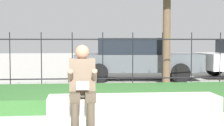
# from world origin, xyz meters

# --- Properties ---
(ground_plane) EXTENTS (60.00, 60.00, 0.00)m
(ground_plane) POSITION_xyz_m (0.00, 0.00, 0.00)
(ground_plane) COLOR #B2AFA8
(stone_bench) EXTENTS (2.67, 0.59, 0.43)m
(stone_bench) POSITION_xyz_m (0.22, 0.00, 0.19)
(stone_bench) COLOR beige
(stone_bench) RESTS_ON ground_plane
(person_seated_reader) EXTENTS (0.42, 0.73, 1.23)m
(person_seated_reader) POSITION_xyz_m (-0.59, -0.33, 0.67)
(person_seated_reader) COLOR black
(person_seated_reader) RESTS_ON ground_plane
(grass_berm) EXTENTS (10.63, 2.42, 0.27)m
(grass_berm) POSITION_xyz_m (0.00, 1.91, 0.13)
(grass_berm) COLOR #33662D
(grass_berm) RESTS_ON ground_plane
(iron_fence) EXTENTS (8.63, 0.03, 1.50)m
(iron_fence) POSITION_xyz_m (0.00, 3.87, 0.79)
(iron_fence) COLOR black
(iron_fence) RESTS_ON ground_plane
(car_parked_center) EXTENTS (4.14, 2.10, 1.36)m
(car_parked_center) POSITION_xyz_m (1.25, 6.26, 0.71)
(car_parked_center) COLOR #4C5156
(car_parked_center) RESTS_ON ground_plane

